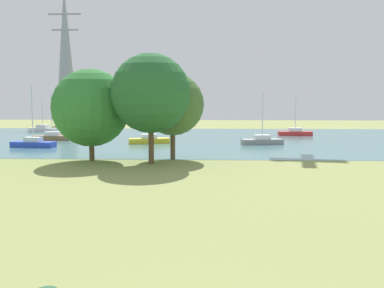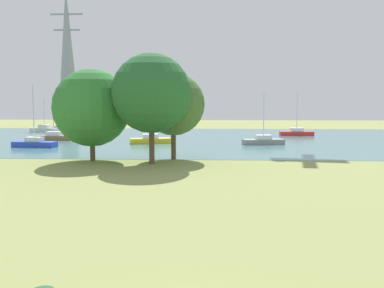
{
  "view_description": "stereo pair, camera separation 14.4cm",
  "coord_description": "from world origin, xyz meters",
  "px_view_note": "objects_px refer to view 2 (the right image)",
  "views": [
    {
      "loc": [
        0.53,
        -8.33,
        5.35
      ],
      "look_at": [
        -0.64,
        18.75,
        2.56
      ],
      "focal_mm": 41.41,
      "sensor_mm": 36.0,
      "label": 1
    },
    {
      "loc": [
        0.67,
        -8.32,
        5.35
      ],
      "look_at": [
        -0.64,
        18.75,
        2.56
      ],
      "focal_mm": 41.41,
      "sensor_mm": 36.0,
      "label": 2
    }
  ],
  "objects_px": {
    "sailboat_gray": "(263,141)",
    "sailboat_red": "(297,132)",
    "tree_mid_shore": "(151,93)",
    "tree_west_near": "(92,108)",
    "sailboat_yellow": "(150,140)",
    "tree_east_far": "(173,104)",
    "sailboat_blue": "(35,143)",
    "sailboat_brown": "(54,137)",
    "sailboat_white": "(45,129)",
    "electricity_pylon": "(68,57)"
  },
  "relations": [
    {
      "from": "tree_west_near",
      "to": "tree_mid_shore",
      "type": "relative_size",
      "value": 0.87
    },
    {
      "from": "sailboat_yellow",
      "to": "sailboat_brown",
      "type": "xyz_separation_m",
      "value": [
        -12.99,
        3.34,
        -0.01
      ]
    },
    {
      "from": "sailboat_yellow",
      "to": "tree_west_near",
      "type": "bearing_deg",
      "value": -100.82
    },
    {
      "from": "sailboat_red",
      "to": "tree_mid_shore",
      "type": "bearing_deg",
      "value": -120.72
    },
    {
      "from": "sailboat_white",
      "to": "tree_mid_shore",
      "type": "bearing_deg",
      "value": -57.06
    },
    {
      "from": "sailboat_gray",
      "to": "tree_east_far",
      "type": "distance_m",
      "value": 16.45
    },
    {
      "from": "sailboat_blue",
      "to": "sailboat_yellow",
      "type": "distance_m",
      "value": 13.08
    },
    {
      "from": "sailboat_brown",
      "to": "tree_east_far",
      "type": "xyz_separation_m",
      "value": [
        16.99,
        -16.72,
        4.39
      ]
    },
    {
      "from": "sailboat_yellow",
      "to": "electricity_pylon",
      "type": "bearing_deg",
      "value": 121.59
    },
    {
      "from": "sailboat_brown",
      "to": "sailboat_white",
      "type": "relative_size",
      "value": 1.14
    },
    {
      "from": "sailboat_white",
      "to": "tree_east_far",
      "type": "xyz_separation_m",
      "value": [
        23.82,
        -31.24,
        4.4
      ]
    },
    {
      "from": "sailboat_yellow",
      "to": "tree_east_far",
      "type": "distance_m",
      "value": 14.64
    },
    {
      "from": "sailboat_gray",
      "to": "sailboat_red",
      "type": "xyz_separation_m",
      "value": [
        6.21,
        12.77,
        0.0
      ]
    },
    {
      "from": "tree_mid_shore",
      "to": "electricity_pylon",
      "type": "relative_size",
      "value": 0.33
    },
    {
      "from": "sailboat_brown",
      "to": "sailboat_white",
      "type": "distance_m",
      "value": 16.04
    },
    {
      "from": "sailboat_red",
      "to": "sailboat_white",
      "type": "xyz_separation_m",
      "value": [
        -39.4,
        5.69,
        -0.01
      ]
    },
    {
      "from": "sailboat_blue",
      "to": "electricity_pylon",
      "type": "distance_m",
      "value": 42.22
    },
    {
      "from": "sailboat_red",
      "to": "tree_mid_shore",
      "type": "xyz_separation_m",
      "value": [
        -17.09,
        -28.76,
        5.32
      ]
    },
    {
      "from": "sailboat_brown",
      "to": "tree_mid_shore",
      "type": "xyz_separation_m",
      "value": [
        15.49,
        -19.94,
        5.32
      ]
    },
    {
      "from": "sailboat_blue",
      "to": "tree_mid_shore",
      "type": "height_order",
      "value": "tree_mid_shore"
    },
    {
      "from": "tree_mid_shore",
      "to": "tree_west_near",
      "type": "bearing_deg",
      "value": 163.39
    },
    {
      "from": "sailboat_blue",
      "to": "sailboat_red",
      "type": "height_order",
      "value": "sailboat_blue"
    },
    {
      "from": "sailboat_gray",
      "to": "sailboat_yellow",
      "type": "distance_m",
      "value": 13.39
    },
    {
      "from": "sailboat_blue",
      "to": "sailboat_yellow",
      "type": "height_order",
      "value": "sailboat_blue"
    },
    {
      "from": "sailboat_gray",
      "to": "sailboat_white",
      "type": "height_order",
      "value": "sailboat_gray"
    },
    {
      "from": "sailboat_yellow",
      "to": "sailboat_brown",
      "type": "distance_m",
      "value": 13.41
    },
    {
      "from": "sailboat_white",
      "to": "tree_mid_shore",
      "type": "distance_m",
      "value": 41.39
    },
    {
      "from": "tree_mid_shore",
      "to": "electricity_pylon",
      "type": "height_order",
      "value": "electricity_pylon"
    },
    {
      "from": "tree_mid_shore",
      "to": "sailboat_yellow",
      "type": "bearing_deg",
      "value": 98.57
    },
    {
      "from": "sailboat_brown",
      "to": "tree_west_near",
      "type": "xyz_separation_m",
      "value": [
        10.12,
        -18.34,
        4.11
      ]
    },
    {
      "from": "sailboat_blue",
      "to": "sailboat_red",
      "type": "xyz_separation_m",
      "value": [
        31.8,
        16.85,
        -0.01
      ]
    },
    {
      "from": "sailboat_gray",
      "to": "sailboat_brown",
      "type": "distance_m",
      "value": 26.66
    },
    {
      "from": "sailboat_yellow",
      "to": "sailboat_white",
      "type": "relative_size",
      "value": 1.26
    },
    {
      "from": "sailboat_gray",
      "to": "sailboat_yellow",
      "type": "height_order",
      "value": "sailboat_yellow"
    },
    {
      "from": "sailboat_brown",
      "to": "sailboat_gray",
      "type": "bearing_deg",
      "value": -8.52
    },
    {
      "from": "sailboat_brown",
      "to": "sailboat_yellow",
      "type": "bearing_deg",
      "value": -14.43
    },
    {
      "from": "sailboat_white",
      "to": "sailboat_gray",
      "type": "bearing_deg",
      "value": -29.08
    },
    {
      "from": "sailboat_red",
      "to": "sailboat_white",
      "type": "height_order",
      "value": "sailboat_red"
    },
    {
      "from": "tree_east_far",
      "to": "sailboat_gray",
      "type": "bearing_deg",
      "value": 53.71
    },
    {
      "from": "sailboat_white",
      "to": "tree_east_far",
      "type": "bearing_deg",
      "value": -52.68
    },
    {
      "from": "tree_east_far",
      "to": "electricity_pylon",
      "type": "bearing_deg",
      "value": 117.77
    },
    {
      "from": "sailboat_blue",
      "to": "electricity_pylon",
      "type": "xyz_separation_m",
      "value": [
        -8.96,
        39.12,
        13.1
      ]
    },
    {
      "from": "sailboat_gray",
      "to": "tree_west_near",
      "type": "bearing_deg",
      "value": -138.48
    },
    {
      "from": "tree_west_near",
      "to": "electricity_pylon",
      "type": "height_order",
      "value": "electricity_pylon"
    },
    {
      "from": "tree_mid_shore",
      "to": "tree_east_far",
      "type": "xyz_separation_m",
      "value": [
        1.5,
        3.21,
        -0.93
      ]
    },
    {
      "from": "sailboat_gray",
      "to": "sailboat_red",
      "type": "height_order",
      "value": "sailboat_red"
    },
    {
      "from": "sailboat_gray",
      "to": "tree_west_near",
      "type": "distance_m",
      "value": 22.09
    },
    {
      "from": "sailboat_brown",
      "to": "sailboat_white",
      "type": "xyz_separation_m",
      "value": [
        -6.83,
        14.51,
        -0.01
      ]
    },
    {
      "from": "sailboat_brown",
      "to": "electricity_pylon",
      "type": "xyz_separation_m",
      "value": [
        -8.18,
        31.08,
        13.11
      ]
    },
    {
      "from": "sailboat_red",
      "to": "sailboat_brown",
      "type": "bearing_deg",
      "value": -164.85
    }
  ]
}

